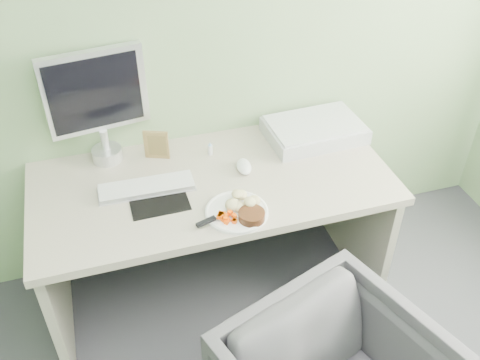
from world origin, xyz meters
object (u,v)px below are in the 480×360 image
object	(u,v)px
desk	(214,211)
monitor	(97,101)
scanner	(314,131)
plate	(237,212)

from	to	relation	value
desk	monitor	size ratio (longest dim) A/B	3.00
desk	scanner	bearing A→B (deg)	18.37
scanner	monitor	world-z (taller)	monitor
scanner	plate	bearing A→B (deg)	-143.01
plate	monitor	world-z (taller)	monitor
plate	scanner	xyz separation A→B (m)	(0.53, 0.43, 0.03)
plate	desk	bearing A→B (deg)	99.31
plate	monitor	xyz separation A→B (m)	(-0.47, 0.56, 0.29)
desk	monitor	distance (m)	0.72
scanner	monitor	size ratio (longest dim) A/B	0.87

